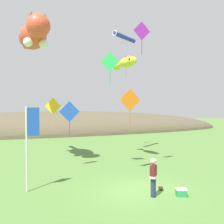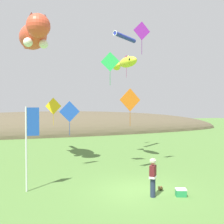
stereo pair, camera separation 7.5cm
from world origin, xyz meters
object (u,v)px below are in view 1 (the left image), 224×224
Objects in this scene: kite_diamond_blue at (69,112)px; kite_diamond_gold at (53,106)px; festival_attendant at (153,177)px; kite_giant_cat at (34,35)px; kite_diamond_pink at (126,62)px; kite_diamond_green at (110,62)px; kite_diamond_violet at (142,31)px; kite_diamond_orange at (130,100)px; kite_tube_streamer at (125,37)px; kite_spool at (161,188)px; festival_banner_pole at (30,136)px; picnic_cooler at (181,192)px; kite_fish_windsock at (126,63)px.

kite_diamond_gold reaches higher than kite_diamond_blue.
kite_giant_cat is (-4.89, 8.32, 8.24)m from festival_attendant.
kite_giant_cat is 3.03× the size of kite_diamond_pink.
kite_diamond_violet is (1.86, -0.83, 1.93)m from kite_diamond_green.
kite_diamond_green is at bearing 131.12° from kite_diamond_orange.
kite_diamond_pink is (1.20, 2.50, -1.63)m from kite_tube_streamer.
kite_diamond_blue is at bearing -138.00° from kite_diamond_pink.
kite_spool is 8.32m from kite_diamond_green.
kite_diamond_pink reaches higher than kite_spool.
kite_diamond_blue is (2.16, -1.89, -5.36)m from kite_giant_cat.
kite_diamond_green is at bearing -28.55° from kite_diamond_blue.
kite_diamond_violet is at bearing -106.18° from kite_diamond_pink.
festival_banner_pole is 1.95× the size of kite_diamond_green.
kite_diamond_pink is at bearing 75.27° from kite_spool.
festival_attendant is at bearing -74.49° from kite_diamond_gold.
kite_spool is (0.82, 0.71, -0.85)m from festival_attendant.
picnic_cooler is (1.28, -0.36, -0.77)m from festival_attendant.
festival_attendant is 0.59× the size of kite_fish_windsock.
kite_diamond_gold is (-5.90, 1.72, -5.97)m from kite_tube_streamer.
kite_diamond_green reaches higher than kite_diamond_blue.
kite_spool is 0.09× the size of kite_diamond_pink.
festival_banner_pole is 8.54m from kite_giant_cat.
picnic_cooler is 14.37m from kite_tube_streamer.
picnic_cooler is at bearing -101.54° from kite_diamond_pink.
kite_diamond_pink is at bearing 68.64° from kite_diamond_orange.
kite_spool is 0.05× the size of festival_banner_pole.
kite_spool is at bearing -101.37° from kite_diamond_violet.
kite_giant_cat reaches higher than kite_fish_windsock.
picnic_cooler is 0.25× the size of kite_diamond_blue.
kite_giant_cat is at bearing 172.99° from kite_fish_windsock.
kite_diamond_green is 2.80m from kite_diamond_violet.
kite_diamond_gold is (-4.04, 10.89, 4.10)m from kite_spool.
kite_diamond_orange is (-2.06, -5.84, -5.58)m from kite_tube_streamer.
festival_attendant is at bearing -105.17° from kite_tube_streamer.
kite_spool is at bearing -75.52° from kite_diamond_green.
kite_diamond_pink is at bearing 46.25° from festival_banner_pole.
festival_banner_pole is at bearing -167.68° from kite_diamond_orange.
kite_fish_windsock is at bearing -39.42° from kite_diamond_gold.
kite_tube_streamer is (7.57, 1.56, 0.97)m from kite_giant_cat.
kite_diamond_blue is at bearing -84.58° from kite_diamond_gold.
kite_spool is 0.03× the size of kite_giant_cat.
kite_diamond_orange is at bearing 98.56° from picnic_cooler.
festival_attendant is 15.03m from kite_diamond_pink.
kite_diamond_green reaches higher than kite_diamond_gold.
kite_spool is at bearing 41.10° from festival_attendant.
kite_fish_windsock is 1.08× the size of kite_tube_streamer.
festival_banner_pole is (-6.64, 3.09, 2.57)m from picnic_cooler.
kite_spool is 7.69m from kite_diamond_blue.
kite_diamond_pink is (3.07, 11.67, 8.43)m from kite_spool.
kite_spool is at bearing -53.14° from kite_giant_cat.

